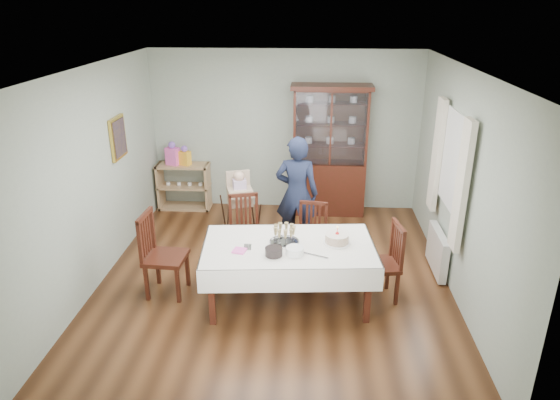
# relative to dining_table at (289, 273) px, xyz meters

# --- Properties ---
(floor) EXTENTS (5.00, 5.00, 0.00)m
(floor) POSITION_rel_dining_table_xyz_m (-0.21, 0.54, -0.38)
(floor) COLOR #593319
(floor) RESTS_ON ground
(room_shell) EXTENTS (5.00, 5.00, 5.00)m
(room_shell) POSITION_rel_dining_table_xyz_m (-0.21, 1.08, 1.32)
(room_shell) COLOR #9EAA99
(room_shell) RESTS_ON floor
(dining_table) EXTENTS (2.09, 1.31, 0.76)m
(dining_table) POSITION_rel_dining_table_xyz_m (0.00, 0.00, 0.00)
(dining_table) COLOR #401610
(dining_table) RESTS_ON floor
(china_cabinet) EXTENTS (1.30, 0.48, 2.18)m
(china_cabinet) POSITION_rel_dining_table_xyz_m (0.54, 2.80, 0.74)
(china_cabinet) COLOR #401610
(china_cabinet) RESTS_ON floor
(sideboard) EXTENTS (0.90, 0.38, 0.80)m
(sideboard) POSITION_rel_dining_table_xyz_m (-1.96, 2.82, 0.02)
(sideboard) COLOR tan
(sideboard) RESTS_ON floor
(picture_frame) EXTENTS (0.04, 0.48, 0.58)m
(picture_frame) POSITION_rel_dining_table_xyz_m (-2.43, 1.34, 1.27)
(picture_frame) COLOR gold
(picture_frame) RESTS_ON room_shell
(window) EXTENTS (0.04, 1.02, 1.22)m
(window) POSITION_rel_dining_table_xyz_m (2.01, 0.84, 1.17)
(window) COLOR white
(window) RESTS_ON room_shell
(curtain_left) EXTENTS (0.07, 0.30, 1.55)m
(curtain_left) POSITION_rel_dining_table_xyz_m (1.95, 0.22, 1.07)
(curtain_left) COLOR silver
(curtain_left) RESTS_ON room_shell
(curtain_right) EXTENTS (0.07, 0.30, 1.55)m
(curtain_right) POSITION_rel_dining_table_xyz_m (1.95, 1.46, 1.07)
(curtain_right) COLOR silver
(curtain_right) RESTS_ON room_shell
(radiator) EXTENTS (0.10, 0.80, 0.55)m
(radiator) POSITION_rel_dining_table_xyz_m (1.95, 0.84, -0.08)
(radiator) COLOR white
(radiator) RESTS_ON floor
(chair_far_left) EXTENTS (0.52, 0.52, 0.95)m
(chair_far_left) POSITION_rel_dining_table_xyz_m (-0.64, 0.95, -0.10)
(chair_far_left) COLOR #401610
(chair_far_left) RESTS_ON floor
(chair_far_right) EXTENTS (0.45, 0.45, 0.89)m
(chair_far_right) POSITION_rel_dining_table_xyz_m (0.27, 0.87, -0.12)
(chair_far_right) COLOR #401610
(chair_far_right) RESTS_ON floor
(chair_end_left) EXTENTS (0.50, 0.50, 1.06)m
(chair_end_left) POSITION_rel_dining_table_xyz_m (-1.53, 0.09, -0.07)
(chair_end_left) COLOR #401610
(chair_end_left) RESTS_ON floor
(chair_end_right) EXTENTS (0.51, 0.51, 0.98)m
(chair_end_right) POSITION_rel_dining_table_xyz_m (1.11, 0.15, -0.09)
(chair_end_right) COLOR #401610
(chair_end_right) RESTS_ON floor
(woman) EXTENTS (0.65, 0.45, 1.69)m
(woman) POSITION_rel_dining_table_xyz_m (0.05, 1.45, 0.46)
(woman) COLOR black
(woman) RESTS_ON floor
(high_chair) EXTENTS (0.60, 0.60, 1.08)m
(high_chair) POSITION_rel_dining_table_xyz_m (-0.81, 1.69, 0.04)
(high_chair) COLOR black
(high_chair) RESTS_ON floor
(champagne_tray) EXTENTS (0.35, 0.35, 0.21)m
(champagne_tray) POSITION_rel_dining_table_xyz_m (-0.06, 0.06, 0.44)
(champagne_tray) COLOR silver
(champagne_tray) RESTS_ON dining_table
(birthday_cake) EXTENTS (0.32, 0.32, 0.22)m
(birthday_cake) POSITION_rel_dining_table_xyz_m (0.56, 0.08, 0.43)
(birthday_cake) COLOR white
(birthday_cake) RESTS_ON dining_table
(plate_stack_dark) EXTENTS (0.20, 0.20, 0.09)m
(plate_stack_dark) POSITION_rel_dining_table_xyz_m (-0.16, -0.27, 0.42)
(plate_stack_dark) COLOR black
(plate_stack_dark) RESTS_ON dining_table
(plate_stack_white) EXTENTS (0.26, 0.26, 0.09)m
(plate_stack_white) POSITION_rel_dining_table_xyz_m (0.08, -0.23, 0.42)
(plate_stack_white) COLOR white
(plate_stack_white) RESTS_ON dining_table
(napkin_stack) EXTENTS (0.17, 0.17, 0.02)m
(napkin_stack) POSITION_rel_dining_table_xyz_m (-0.55, -0.20, 0.39)
(napkin_stack) COLOR #F95BBD
(napkin_stack) RESTS_ON dining_table
(cutlery) EXTENTS (0.12, 0.16, 0.01)m
(cutlery) POSITION_rel_dining_table_xyz_m (-0.51, -0.09, 0.38)
(cutlery) COLOR silver
(cutlery) RESTS_ON dining_table
(cake_knife) EXTENTS (0.29, 0.14, 0.01)m
(cake_knife) POSITION_rel_dining_table_xyz_m (0.31, -0.25, 0.38)
(cake_knife) COLOR silver
(cake_knife) RESTS_ON dining_table
(gift_bag_pink) EXTENTS (0.25, 0.20, 0.40)m
(gift_bag_pink) POSITION_rel_dining_table_xyz_m (-2.11, 2.80, 0.59)
(gift_bag_pink) COLOR #F95BBD
(gift_bag_pink) RESTS_ON sideboard
(gift_bag_orange) EXTENTS (0.22, 0.19, 0.34)m
(gift_bag_orange) POSITION_rel_dining_table_xyz_m (-1.90, 2.80, 0.57)
(gift_bag_orange) COLOR yellow
(gift_bag_orange) RESTS_ON sideboard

